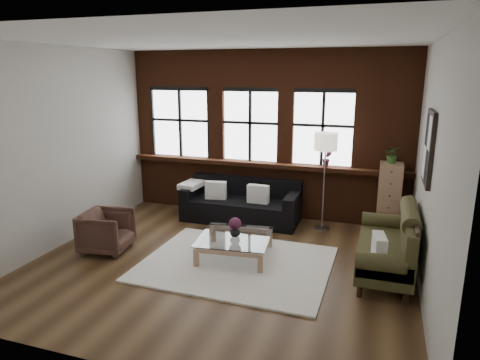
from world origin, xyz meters
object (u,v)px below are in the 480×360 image
(vintage_settee, at_px, (385,241))
(coffee_table, at_px, (235,247))
(vase, at_px, (235,231))
(drawer_chest, at_px, (389,198))
(floor_lamp, at_px, (324,178))
(dark_sofa, at_px, (241,201))
(armchair, at_px, (107,231))

(vintage_settee, bearing_deg, coffee_table, -175.52)
(coffee_table, bearing_deg, vase, 63.43)
(drawer_chest, xyz_separation_m, floor_lamp, (-1.12, -0.19, 0.32))
(vintage_settee, relative_size, coffee_table, 1.72)
(dark_sofa, relative_size, armchair, 3.05)
(vase, relative_size, drawer_chest, 0.13)
(coffee_table, distance_m, vase, 0.26)
(dark_sofa, height_order, armchair, dark_sofa)
(floor_lamp, bearing_deg, coffee_table, -123.28)
(armchair, height_order, coffee_table, armchair)
(coffee_table, distance_m, drawer_chest, 2.93)
(vase, bearing_deg, floor_lamp, 56.72)
(coffee_table, xyz_separation_m, drawer_chest, (2.22, 1.86, 0.46))
(vintage_settee, distance_m, armchair, 4.22)
(dark_sofa, relative_size, coffee_table, 2.07)
(armchair, relative_size, vase, 4.31)
(dark_sofa, distance_m, floor_lamp, 1.64)
(vase, bearing_deg, vintage_settee, 4.48)
(vase, bearing_deg, drawer_chest, 40.04)
(dark_sofa, relative_size, drawer_chest, 1.75)
(dark_sofa, relative_size, vase, 13.12)
(drawer_chest, bearing_deg, floor_lamp, -170.39)
(armchair, distance_m, coffee_table, 2.06)
(armchair, height_order, floor_lamp, floor_lamp)
(armchair, height_order, drawer_chest, drawer_chest)
(dark_sofa, distance_m, vintage_settee, 3.00)
(vase, bearing_deg, dark_sofa, 105.24)
(dark_sofa, distance_m, coffee_table, 1.72)
(drawer_chest, bearing_deg, dark_sofa, -175.28)
(coffee_table, relative_size, vase, 6.35)
(drawer_chest, bearing_deg, armchair, -151.90)
(dark_sofa, height_order, floor_lamp, floor_lamp)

